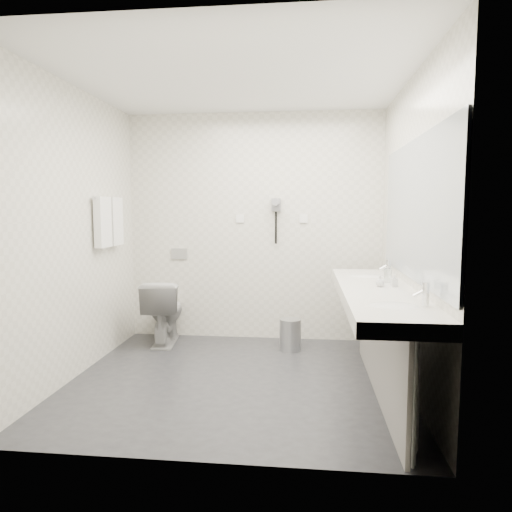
# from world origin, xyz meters

# --- Properties ---
(floor) EXTENTS (2.80, 2.80, 0.00)m
(floor) POSITION_xyz_m (0.00, 0.00, 0.00)
(floor) COLOR #2C2C31
(floor) RESTS_ON ground
(ceiling) EXTENTS (2.80, 2.80, 0.00)m
(ceiling) POSITION_xyz_m (0.00, 0.00, 2.50)
(ceiling) COLOR white
(ceiling) RESTS_ON wall_back
(wall_back) EXTENTS (2.80, 0.00, 2.80)m
(wall_back) POSITION_xyz_m (0.00, 1.30, 1.25)
(wall_back) COLOR silver
(wall_back) RESTS_ON floor
(wall_front) EXTENTS (2.80, 0.00, 2.80)m
(wall_front) POSITION_xyz_m (0.00, -1.30, 1.25)
(wall_front) COLOR silver
(wall_front) RESTS_ON floor
(wall_left) EXTENTS (0.00, 2.60, 2.60)m
(wall_left) POSITION_xyz_m (-1.40, 0.00, 1.25)
(wall_left) COLOR silver
(wall_left) RESTS_ON floor
(wall_right) EXTENTS (0.00, 2.60, 2.60)m
(wall_right) POSITION_xyz_m (1.40, 0.00, 1.25)
(wall_right) COLOR silver
(wall_right) RESTS_ON floor
(vanity_counter) EXTENTS (0.55, 2.20, 0.10)m
(vanity_counter) POSITION_xyz_m (1.12, -0.20, 0.80)
(vanity_counter) COLOR white
(vanity_counter) RESTS_ON floor
(vanity_panel) EXTENTS (0.03, 2.15, 0.75)m
(vanity_panel) POSITION_xyz_m (1.15, -0.20, 0.38)
(vanity_panel) COLOR gray
(vanity_panel) RESTS_ON floor
(vanity_post_near) EXTENTS (0.06, 0.06, 0.75)m
(vanity_post_near) POSITION_xyz_m (1.18, -1.24, 0.38)
(vanity_post_near) COLOR silver
(vanity_post_near) RESTS_ON floor
(vanity_post_far) EXTENTS (0.06, 0.06, 0.75)m
(vanity_post_far) POSITION_xyz_m (1.18, 0.84, 0.38)
(vanity_post_far) COLOR silver
(vanity_post_far) RESTS_ON floor
(mirror) EXTENTS (0.02, 2.20, 1.05)m
(mirror) POSITION_xyz_m (1.39, -0.20, 1.45)
(mirror) COLOR #B2BCC6
(mirror) RESTS_ON wall_right
(basin_near) EXTENTS (0.40, 0.31, 0.05)m
(basin_near) POSITION_xyz_m (1.12, -0.85, 0.83)
(basin_near) COLOR white
(basin_near) RESTS_ON vanity_counter
(basin_far) EXTENTS (0.40, 0.31, 0.05)m
(basin_far) POSITION_xyz_m (1.12, 0.45, 0.83)
(basin_far) COLOR white
(basin_far) RESTS_ON vanity_counter
(faucet_near) EXTENTS (0.04, 0.04, 0.15)m
(faucet_near) POSITION_xyz_m (1.32, -0.85, 0.92)
(faucet_near) COLOR silver
(faucet_near) RESTS_ON vanity_counter
(faucet_far) EXTENTS (0.04, 0.04, 0.15)m
(faucet_far) POSITION_xyz_m (1.32, 0.45, 0.92)
(faucet_far) COLOR silver
(faucet_far) RESTS_ON vanity_counter
(soap_bottle_a) EXTENTS (0.05, 0.05, 0.10)m
(soap_bottle_a) POSITION_xyz_m (1.27, -0.13, 0.90)
(soap_bottle_a) COLOR silver
(soap_bottle_a) RESTS_ON vanity_counter
(soap_bottle_b) EXTENTS (0.09, 0.09, 0.09)m
(soap_bottle_b) POSITION_xyz_m (1.16, -0.14, 0.89)
(soap_bottle_b) COLOR silver
(soap_bottle_b) RESTS_ON vanity_counter
(glass_left) EXTENTS (0.08, 0.08, 0.12)m
(glass_left) POSITION_xyz_m (1.25, 0.07, 0.91)
(glass_left) COLOR silver
(glass_left) RESTS_ON vanity_counter
(toilet) EXTENTS (0.47, 0.73, 0.70)m
(toilet) POSITION_xyz_m (-0.95, 0.99, 0.35)
(toilet) COLOR white
(toilet) RESTS_ON floor
(flush_plate) EXTENTS (0.18, 0.02, 0.12)m
(flush_plate) POSITION_xyz_m (-0.85, 1.29, 0.95)
(flush_plate) COLOR #B2B5BA
(flush_plate) RESTS_ON wall_back
(pedal_bin) EXTENTS (0.29, 0.29, 0.31)m
(pedal_bin) POSITION_xyz_m (0.43, 0.87, 0.16)
(pedal_bin) COLOR #B2B5BA
(pedal_bin) RESTS_ON floor
(bin_lid) EXTENTS (0.22, 0.22, 0.02)m
(bin_lid) POSITION_xyz_m (0.43, 0.87, 0.32)
(bin_lid) COLOR #B2B5BA
(bin_lid) RESTS_ON pedal_bin
(towel_rail) EXTENTS (0.02, 0.62, 0.02)m
(towel_rail) POSITION_xyz_m (-1.35, 0.55, 1.55)
(towel_rail) COLOR silver
(towel_rail) RESTS_ON wall_left
(towel_near) EXTENTS (0.07, 0.24, 0.48)m
(towel_near) POSITION_xyz_m (-1.34, 0.41, 1.33)
(towel_near) COLOR white
(towel_near) RESTS_ON towel_rail
(towel_far) EXTENTS (0.07, 0.24, 0.48)m
(towel_far) POSITION_xyz_m (-1.34, 0.69, 1.33)
(towel_far) COLOR white
(towel_far) RESTS_ON towel_rail
(dryer_cradle) EXTENTS (0.10, 0.04, 0.14)m
(dryer_cradle) POSITION_xyz_m (0.25, 1.27, 1.50)
(dryer_cradle) COLOR gray
(dryer_cradle) RESTS_ON wall_back
(dryer_barrel) EXTENTS (0.08, 0.14, 0.08)m
(dryer_barrel) POSITION_xyz_m (0.25, 1.20, 1.53)
(dryer_barrel) COLOR gray
(dryer_barrel) RESTS_ON dryer_cradle
(dryer_cord) EXTENTS (0.02, 0.02, 0.35)m
(dryer_cord) POSITION_xyz_m (0.25, 1.26, 1.25)
(dryer_cord) COLOR black
(dryer_cord) RESTS_ON dryer_cradle
(switch_plate_a) EXTENTS (0.09, 0.02, 0.09)m
(switch_plate_a) POSITION_xyz_m (-0.15, 1.29, 1.35)
(switch_plate_a) COLOR white
(switch_plate_a) RESTS_ON wall_back
(switch_plate_b) EXTENTS (0.09, 0.02, 0.09)m
(switch_plate_b) POSITION_xyz_m (0.55, 1.29, 1.35)
(switch_plate_b) COLOR white
(switch_plate_b) RESTS_ON wall_back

